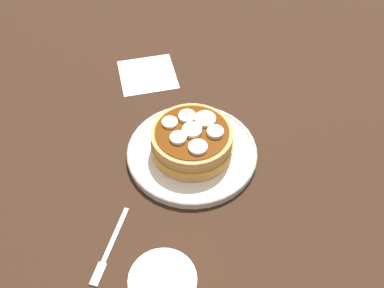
{
  "coord_description": "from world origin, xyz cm",
  "views": [
    {
      "loc": [
        48.11,
        -12.26,
        59.89
      ],
      "look_at": [
        0.0,
        0.0,
        2.93
      ],
      "focal_mm": 42.45,
      "sensor_mm": 36.0,
      "label": 1
    }
  ],
  "objects_px": {
    "napkin": "(148,74)",
    "pancake_stack": "(193,141)",
    "banana_slice_0": "(195,131)",
    "fork": "(109,249)",
    "banana_slice_3": "(170,123)",
    "banana_slice_4": "(215,132)",
    "banana_slice_6": "(187,117)",
    "banana_slice_5": "(205,119)",
    "plate": "(192,152)",
    "banana_slice_1": "(201,147)",
    "banana_slice_2": "(178,138)"
  },
  "relations": [
    {
      "from": "napkin",
      "to": "pancake_stack",
      "type": "bearing_deg",
      "value": 9.16
    },
    {
      "from": "banana_slice_0",
      "to": "fork",
      "type": "xyz_separation_m",
      "value": [
        0.14,
        -0.17,
        -0.06
      ]
    },
    {
      "from": "banana_slice_3",
      "to": "banana_slice_4",
      "type": "height_order",
      "value": "banana_slice_4"
    },
    {
      "from": "banana_slice_0",
      "to": "banana_slice_6",
      "type": "distance_m",
      "value": 0.03
    },
    {
      "from": "pancake_stack",
      "to": "banana_slice_5",
      "type": "bearing_deg",
      "value": 127.16
    },
    {
      "from": "plate",
      "to": "banana_slice_3",
      "type": "distance_m",
      "value": 0.07
    },
    {
      "from": "banana_slice_1",
      "to": "napkin",
      "type": "relative_size",
      "value": 0.28
    },
    {
      "from": "banana_slice_0",
      "to": "banana_slice_1",
      "type": "height_order",
      "value": "same"
    },
    {
      "from": "banana_slice_0",
      "to": "napkin",
      "type": "distance_m",
      "value": 0.24
    },
    {
      "from": "banana_slice_6",
      "to": "fork",
      "type": "distance_m",
      "value": 0.25
    },
    {
      "from": "banana_slice_0",
      "to": "banana_slice_1",
      "type": "relative_size",
      "value": 1.07
    },
    {
      "from": "pancake_stack",
      "to": "banana_slice_1",
      "type": "bearing_deg",
      "value": 4.22
    },
    {
      "from": "banana_slice_0",
      "to": "banana_slice_2",
      "type": "relative_size",
      "value": 1.2
    },
    {
      "from": "pancake_stack",
      "to": "banana_slice_0",
      "type": "bearing_deg",
      "value": 63.55
    },
    {
      "from": "banana_slice_5",
      "to": "banana_slice_0",
      "type": "bearing_deg",
      "value": -47.88
    },
    {
      "from": "banana_slice_2",
      "to": "banana_slice_1",
      "type": "bearing_deg",
      "value": 48.41
    },
    {
      "from": "banana_slice_2",
      "to": "banana_slice_4",
      "type": "relative_size",
      "value": 0.99
    },
    {
      "from": "banana_slice_6",
      "to": "pancake_stack",
      "type": "bearing_deg",
      "value": 3.01
    },
    {
      "from": "banana_slice_3",
      "to": "napkin",
      "type": "bearing_deg",
      "value": -178.85
    },
    {
      "from": "banana_slice_5",
      "to": "banana_slice_6",
      "type": "bearing_deg",
      "value": -116.0
    },
    {
      "from": "banana_slice_1",
      "to": "banana_slice_3",
      "type": "distance_m",
      "value": 0.07
    },
    {
      "from": "banana_slice_2",
      "to": "banana_slice_4",
      "type": "xyz_separation_m",
      "value": [
        0.0,
        0.06,
        0.0
      ]
    },
    {
      "from": "banana_slice_4",
      "to": "napkin",
      "type": "bearing_deg",
      "value": -163.68
    },
    {
      "from": "banana_slice_4",
      "to": "banana_slice_6",
      "type": "bearing_deg",
      "value": -142.25
    },
    {
      "from": "banana_slice_5",
      "to": "banana_slice_2",
      "type": "bearing_deg",
      "value": -60.45
    },
    {
      "from": "pancake_stack",
      "to": "banana_slice_0",
      "type": "distance_m",
      "value": 0.03
    },
    {
      "from": "banana_slice_6",
      "to": "napkin",
      "type": "height_order",
      "value": "banana_slice_6"
    },
    {
      "from": "banana_slice_3",
      "to": "banana_slice_5",
      "type": "xyz_separation_m",
      "value": [
        0.01,
        0.06,
        0.0
      ]
    },
    {
      "from": "banana_slice_0",
      "to": "banana_slice_1",
      "type": "bearing_deg",
      "value": 0.06
    },
    {
      "from": "plate",
      "to": "banana_slice_3",
      "type": "xyz_separation_m",
      "value": [
        -0.03,
        -0.03,
        0.05
      ]
    },
    {
      "from": "banana_slice_5",
      "to": "fork",
      "type": "xyz_separation_m",
      "value": [
        0.16,
        -0.19,
        -0.06
      ]
    },
    {
      "from": "banana_slice_0",
      "to": "banana_slice_3",
      "type": "distance_m",
      "value": 0.05
    },
    {
      "from": "pancake_stack",
      "to": "fork",
      "type": "relative_size",
      "value": 1.23
    },
    {
      "from": "plate",
      "to": "banana_slice_5",
      "type": "height_order",
      "value": "banana_slice_5"
    },
    {
      "from": "banana_slice_1",
      "to": "banana_slice_3",
      "type": "relative_size",
      "value": 1.16
    },
    {
      "from": "banana_slice_3",
      "to": "fork",
      "type": "xyz_separation_m",
      "value": [
        0.17,
        -0.13,
        -0.06
      ]
    },
    {
      "from": "pancake_stack",
      "to": "banana_slice_3",
      "type": "bearing_deg",
      "value": -129.33
    },
    {
      "from": "pancake_stack",
      "to": "napkin",
      "type": "relative_size",
      "value": 1.31
    },
    {
      "from": "plate",
      "to": "banana_slice_2",
      "type": "bearing_deg",
      "value": -67.18
    },
    {
      "from": "banana_slice_0",
      "to": "banana_slice_4",
      "type": "height_order",
      "value": "same"
    },
    {
      "from": "banana_slice_1",
      "to": "fork",
      "type": "xyz_separation_m",
      "value": [
        0.11,
        -0.17,
        -0.06
      ]
    },
    {
      "from": "plate",
      "to": "fork",
      "type": "height_order",
      "value": "plate"
    },
    {
      "from": "pancake_stack",
      "to": "banana_slice_3",
      "type": "relative_size",
      "value": 5.52
    },
    {
      "from": "banana_slice_1",
      "to": "fork",
      "type": "bearing_deg",
      "value": -57.18
    },
    {
      "from": "plate",
      "to": "banana_slice_5",
      "type": "distance_m",
      "value": 0.06
    },
    {
      "from": "plate",
      "to": "pancake_stack",
      "type": "distance_m",
      "value": 0.03
    },
    {
      "from": "banana_slice_3",
      "to": "fork",
      "type": "bearing_deg",
      "value": -37.47
    },
    {
      "from": "banana_slice_3",
      "to": "napkin",
      "type": "height_order",
      "value": "banana_slice_3"
    },
    {
      "from": "banana_slice_2",
      "to": "banana_slice_4",
      "type": "bearing_deg",
      "value": 87.74
    },
    {
      "from": "pancake_stack",
      "to": "banana_slice_4",
      "type": "bearing_deg",
      "value": 69.12
    }
  ]
}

